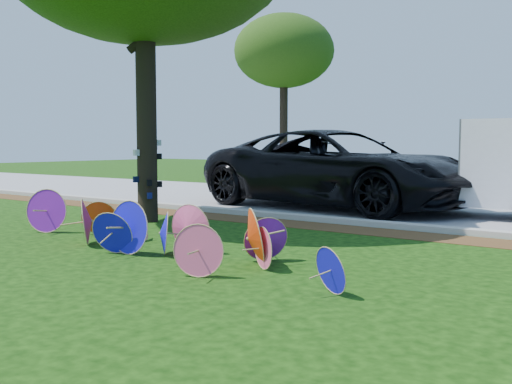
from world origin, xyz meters
The scene contains 6 objects.
ground centered at (0.00, 0.00, 0.00)m, with size 90.00×90.00×0.00m, color black.
mulch_strip centered at (0.00, 4.50, 0.01)m, with size 90.00×1.00×0.01m, color #472D16.
curb centered at (0.00, 5.20, 0.06)m, with size 90.00×0.30×0.12m, color #B7B5AD.
street centered at (0.00, 9.35, 0.01)m, with size 90.00×8.00×0.01m, color gray.
parasol_pile centered at (-0.43, 0.47, 0.38)m, with size 7.43×1.98×0.87m.
black_van centered at (-1.06, 7.91, 1.05)m, with size 3.49×7.56×2.10m, color black.
Camera 1 is at (6.12, -5.80, 1.70)m, focal length 40.00 mm.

